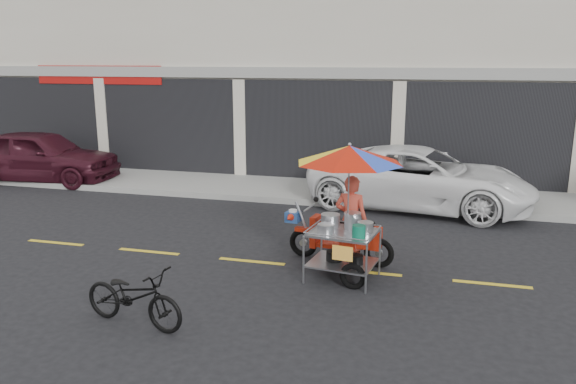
% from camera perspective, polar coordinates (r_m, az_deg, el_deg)
% --- Properties ---
extents(ground, '(90.00, 90.00, 0.00)m').
position_cam_1_polar(ground, '(9.54, 7.88, -8.08)').
color(ground, black).
extents(sidewalk, '(45.00, 3.00, 0.15)m').
position_cam_1_polar(sidewalk, '(14.76, 10.57, -0.15)').
color(sidewalk, gray).
rests_on(sidewalk, ground).
extents(shophouse_block, '(36.00, 8.11, 10.40)m').
position_cam_1_polar(shophouse_block, '(19.52, 20.92, 14.78)').
color(shophouse_block, beige).
rests_on(shophouse_block, ground).
extents(centerline, '(42.00, 0.10, 0.01)m').
position_cam_1_polar(centerline, '(9.54, 7.88, -8.06)').
color(centerline, gold).
rests_on(centerline, ground).
extents(maroon_sedan, '(4.57, 2.13, 1.52)m').
position_cam_1_polar(maroon_sedan, '(17.63, -23.87, 3.38)').
color(maroon_sedan, '#3B111D').
rests_on(maroon_sedan, ground).
extents(white_pickup, '(5.51, 3.17, 1.45)m').
position_cam_1_polar(white_pickup, '(13.63, 13.35, 1.38)').
color(white_pickup, white).
rests_on(white_pickup, ground).
extents(plant_short, '(0.63, 0.63, 1.05)m').
position_cam_1_polar(plant_short, '(19.57, -25.17, 3.88)').
color(plant_short, '#1E491B').
rests_on(plant_short, sidewalk).
extents(near_bicycle, '(1.63, 0.82, 0.82)m').
position_cam_1_polar(near_bicycle, '(7.82, -15.42, -10.18)').
color(near_bicycle, black).
rests_on(near_bicycle, ground).
extents(food_vendor_rig, '(2.21, 1.99, 2.22)m').
position_cam_1_polar(food_vendor_rig, '(9.10, 6.12, 0.13)').
color(food_vendor_rig, black).
rests_on(food_vendor_rig, ground).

